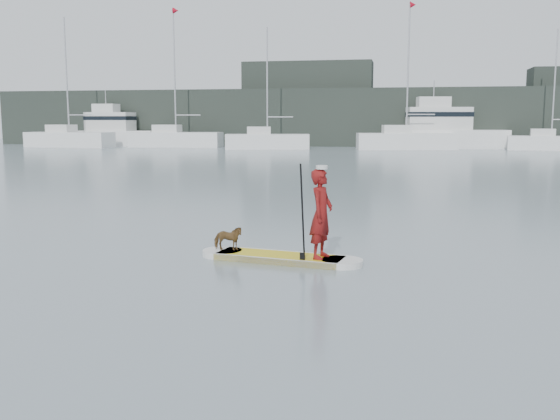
% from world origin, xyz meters
% --- Properties ---
extents(ground, '(140.00, 140.00, 0.00)m').
position_xyz_m(ground, '(0.00, 0.00, 0.00)').
color(ground, slate).
rests_on(ground, ground).
extents(paddleboard, '(3.27, 1.21, 0.12)m').
position_xyz_m(paddleboard, '(-1.87, -3.08, 0.06)').
color(paddleboard, gold).
rests_on(paddleboard, ground).
extents(paddler, '(0.54, 0.70, 1.70)m').
position_xyz_m(paddler, '(-1.04, -3.21, 0.97)').
color(paddler, maroon).
rests_on(paddler, paddleboard).
extents(white_cap, '(0.22, 0.22, 0.07)m').
position_xyz_m(white_cap, '(-1.04, -3.21, 1.85)').
color(white_cap, silver).
rests_on(white_cap, paddler).
extents(dog, '(0.61, 0.32, 0.49)m').
position_xyz_m(dog, '(-2.97, -2.89, 0.37)').
color(dog, '#53321C').
rests_on(dog, paddleboard).
extents(paddle, '(0.10, 0.30, 2.00)m').
position_xyz_m(paddle, '(-1.37, -3.46, 0.80)').
color(paddle, black).
rests_on(paddle, ground).
extents(sailboat_a, '(9.05, 3.34, 12.91)m').
position_xyz_m(sailboat_a, '(-33.14, 43.90, 0.90)').
color(sailboat_a, white).
rests_on(sailboat_a, ground).
extents(sailboat_b, '(9.44, 3.32, 13.82)m').
position_xyz_m(sailboat_b, '(-22.47, 46.07, 0.96)').
color(sailboat_b, white).
rests_on(sailboat_b, ground).
extents(sailboat_c, '(8.25, 4.16, 11.31)m').
position_xyz_m(sailboat_c, '(-12.35, 43.53, 0.84)').
color(sailboat_c, white).
rests_on(sailboat_c, ground).
extents(sailboat_d, '(9.47, 4.29, 13.46)m').
position_xyz_m(sailboat_d, '(0.62, 45.30, 0.96)').
color(sailboat_d, white).
rests_on(sailboat_d, ground).
extents(sailboat_e, '(7.70, 3.42, 10.79)m').
position_xyz_m(sailboat_e, '(13.61, 46.05, 0.77)').
color(sailboat_e, white).
rests_on(sailboat_e, ground).
extents(motor_yacht_a, '(11.33, 5.05, 6.56)m').
position_xyz_m(motor_yacht_a, '(4.35, 48.56, 1.84)').
color(motor_yacht_a, white).
rests_on(motor_yacht_a, ground).
extents(motor_yacht_b, '(9.05, 3.43, 5.89)m').
position_xyz_m(motor_yacht_b, '(-30.14, 48.18, 1.66)').
color(motor_yacht_b, white).
rests_on(motor_yacht_b, ground).
extents(shore_mass, '(90.00, 6.00, 6.00)m').
position_xyz_m(shore_mass, '(0.00, 53.00, 3.00)').
color(shore_mass, '#212924').
rests_on(shore_mass, ground).
extents(shore_building_west, '(14.00, 4.00, 9.00)m').
position_xyz_m(shore_building_west, '(-10.00, 54.00, 4.50)').
color(shore_building_west, '#212924').
rests_on(shore_building_west, ground).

